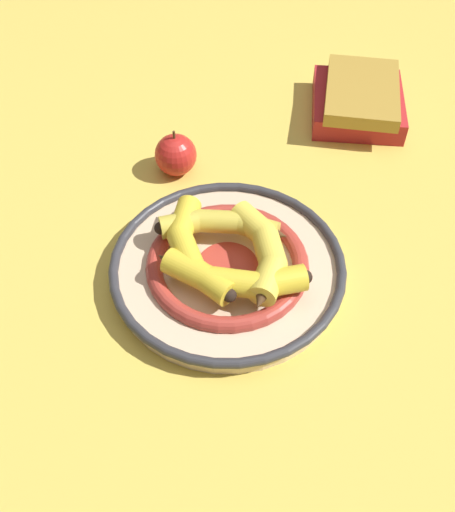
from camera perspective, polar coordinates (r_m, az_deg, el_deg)
ground_plane at (r=0.83m, az=1.24°, el=-0.02°), size 2.80×2.80×0.00m
decorative_bowl at (r=0.79m, az=0.00°, el=-1.09°), size 0.31×0.31×0.04m
banana_a at (r=0.77m, az=-3.40°, el=0.72°), size 0.10×0.18×0.03m
banana_b at (r=0.73m, az=0.31°, el=-2.09°), size 0.14×0.16×0.03m
banana_c at (r=0.76m, az=3.46°, el=0.36°), size 0.11×0.16×0.04m
banana_d at (r=0.79m, az=-0.56°, el=3.02°), size 0.14×0.14×0.03m
book_stack at (r=1.07m, az=12.40°, el=14.36°), size 0.22×0.22×0.06m
apple at (r=0.93m, az=-4.96°, el=9.58°), size 0.06×0.06×0.08m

